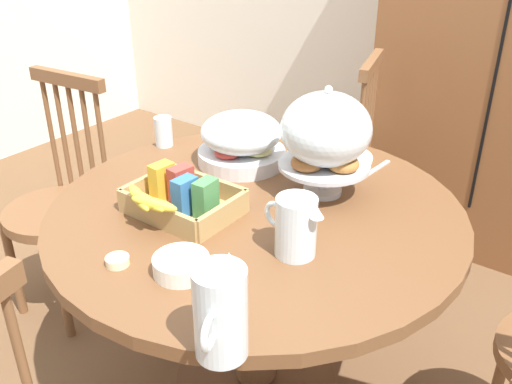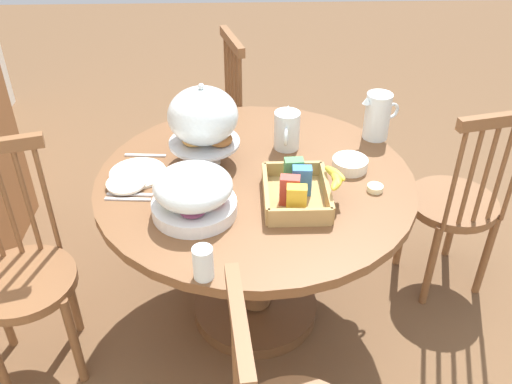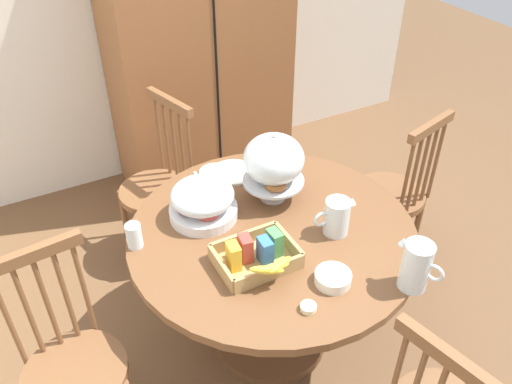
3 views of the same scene
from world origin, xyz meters
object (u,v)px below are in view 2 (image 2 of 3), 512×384
(china_plate_small, at_px, (126,183))
(cereal_bowl, at_px, (350,164))
(butter_dish, at_px, (375,188))
(windsor_chair_facing_door, at_px, (23,278))
(fruit_platter_covered, at_px, (193,193))
(milk_pitcher, at_px, (287,132))
(orange_juice_pitcher, at_px, (377,118))
(pastry_stand_with_dome, at_px, (203,119))
(dining_table, at_px, (255,219))
(windsor_chair_by_cabinet, at_px, (210,132))
(windsor_chair_near_window, at_px, (455,206))
(china_plate_large, at_px, (138,173))
(cereal_basket, at_px, (300,190))
(drinking_glass, at_px, (203,263))

(china_plate_small, relative_size, cereal_bowl, 1.07)
(butter_dish, bearing_deg, china_plate_small, 86.63)
(windsor_chair_facing_door, distance_m, fruit_platter_covered, 0.77)
(milk_pitcher, distance_m, butter_dish, 0.46)
(fruit_platter_covered, height_order, orange_juice_pitcher, orange_juice_pitcher)
(windsor_chair_facing_door, height_order, pastry_stand_with_dome, pastry_stand_with_dome)
(dining_table, xyz_separation_m, windsor_chair_by_cabinet, (0.89, 0.22, -0.08))
(pastry_stand_with_dome, distance_m, china_plate_small, 0.38)
(orange_juice_pitcher, bearing_deg, dining_table, 119.77)
(windsor_chair_near_window, relative_size, orange_juice_pitcher, 4.82)
(windsor_chair_facing_door, xyz_separation_m, orange_juice_pitcher, (0.53, -1.42, 0.38))
(china_plate_small, bearing_deg, china_plate_large, -19.91)
(cereal_bowl, xyz_separation_m, butter_dish, (-0.15, -0.07, -0.01))
(china_plate_small, bearing_deg, cereal_basket, -99.52)
(fruit_platter_covered, distance_m, drinking_glass, 0.33)
(pastry_stand_with_dome, xyz_separation_m, orange_juice_pitcher, (0.19, -0.72, -0.11))
(china_plate_small, height_order, drinking_glass, drinking_glass)
(china_plate_small, height_order, butter_dish, same)
(windsor_chair_by_cabinet, bearing_deg, windsor_chair_near_window, -122.63)
(cereal_bowl, bearing_deg, milk_pitcher, 53.21)
(butter_dish, bearing_deg, windsor_chair_near_window, -58.44)
(windsor_chair_near_window, height_order, cereal_basket, windsor_chair_near_window)
(cereal_basket, bearing_deg, orange_juice_pitcher, -38.95)
(dining_table, bearing_deg, china_plate_small, 95.80)
(milk_pitcher, distance_m, china_plate_large, 0.63)
(milk_pitcher, bearing_deg, orange_juice_pitcher, -78.97)
(cereal_basket, distance_m, cereal_bowl, 0.30)
(drinking_glass, height_order, butter_dish, drinking_glass)
(china_plate_large, relative_size, drinking_glass, 2.00)
(milk_pitcher, relative_size, butter_dish, 3.16)
(windsor_chair_near_window, xyz_separation_m, milk_pitcher, (0.05, 0.76, 0.36))
(fruit_platter_covered, bearing_deg, milk_pitcher, -38.57)
(fruit_platter_covered, height_order, butter_dish, fruit_platter_covered)
(windsor_chair_facing_door, relative_size, butter_dish, 16.25)
(drinking_glass, bearing_deg, pastry_stand_with_dome, 1.86)
(dining_table, xyz_separation_m, windsor_chair_facing_door, (-0.23, 0.89, -0.08))
(windsor_chair_by_cabinet, distance_m, drinking_glass, 1.48)
(fruit_platter_covered, height_order, milk_pitcher, fruit_platter_covered)
(dining_table, xyz_separation_m, milk_pitcher, (0.23, -0.14, 0.28))
(windsor_chair_by_cabinet, xyz_separation_m, cereal_bowl, (-0.84, -0.59, 0.31))
(cereal_basket, bearing_deg, milk_pitcher, 2.79)
(dining_table, height_order, cereal_basket, cereal_basket)
(china_plate_large, relative_size, china_plate_small, 1.47)
(windsor_chair_by_cabinet, bearing_deg, pastry_stand_with_dome, -178.37)
(windsor_chair_by_cabinet, bearing_deg, windsor_chair_facing_door, 149.06)
(windsor_chair_by_cabinet, relative_size, windsor_chair_facing_door, 1.00)
(drinking_glass, relative_size, butter_dish, 1.83)
(orange_juice_pitcher, relative_size, china_plate_small, 1.35)
(windsor_chair_near_window, height_order, china_plate_large, windsor_chair_near_window)
(windsor_chair_near_window, bearing_deg, fruit_platter_covered, 109.59)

